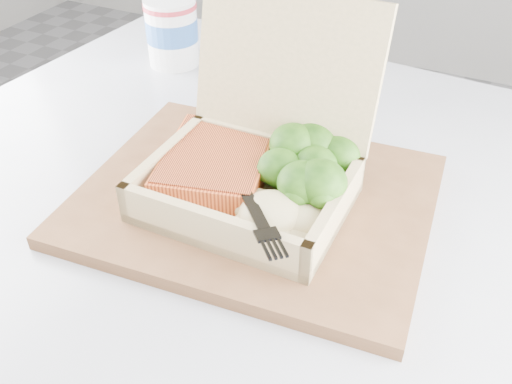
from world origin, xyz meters
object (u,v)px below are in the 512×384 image
at_px(cafe_table, 232,329).
at_px(serving_tray, 256,199).
at_px(takeout_container, 259,152).
at_px(paper_cup, 172,30).

relative_size(cafe_table, serving_tray, 2.59).
relative_size(cafe_table, takeout_container, 4.68).
bearing_deg(paper_cup, cafe_table, -49.15).
bearing_deg(serving_tray, takeout_container, 92.46).
height_order(serving_tray, paper_cup, paper_cup).
relative_size(cafe_table, paper_cup, 9.37).
height_order(cafe_table, takeout_container, takeout_container).
xyz_separation_m(serving_tray, paper_cup, (-0.26, 0.26, 0.04)).
distance_m(cafe_table, takeout_container, 0.26).
height_order(serving_tray, takeout_container, takeout_container).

